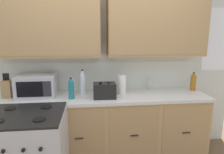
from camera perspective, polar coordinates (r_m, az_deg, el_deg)
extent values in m
cube|color=silver|center=(2.96, -2.51, 3.98)|extent=(3.88, 0.05, 2.58)
cube|color=silver|center=(2.96, -2.44, 0.35)|extent=(2.68, 0.01, 0.40)
cube|color=tan|center=(2.78, -17.36, 15.12)|extent=(1.29, 0.34, 0.95)
cube|color=#A58052|center=(2.60, -18.11, 15.30)|extent=(1.27, 0.01, 0.89)
cube|color=tan|center=(2.87, 12.18, 15.29)|extent=(1.29, 0.34, 0.95)
cube|color=#A58052|center=(2.70, 13.38, 15.43)|extent=(1.27, 0.01, 0.89)
cube|color=white|center=(3.45, 27.16, 9.11)|extent=(0.44, 0.01, 0.90)
cube|color=black|center=(3.11, -1.90, -20.08)|extent=(2.63, 0.48, 0.10)
cube|color=tan|center=(2.88, -1.92, -13.11)|extent=(2.68, 0.60, 0.77)
cube|color=#A88354|center=(2.73, -23.84, -15.76)|extent=(0.62, 0.01, 0.70)
cube|color=black|center=(2.72, -23.92, -16.02)|extent=(0.10, 0.01, 0.01)
cube|color=#A88354|center=(2.61, -9.06, -16.16)|extent=(0.62, 0.01, 0.70)
cube|color=black|center=(2.60, -9.07, -16.43)|extent=(0.10, 0.01, 0.01)
cube|color=#A88354|center=(2.65, 6.11, -15.51)|extent=(0.62, 0.01, 0.70)
cube|color=black|center=(2.65, 6.18, -15.78)|extent=(0.10, 0.01, 0.01)
cube|color=#A88354|center=(2.86, 19.76, -14.03)|extent=(0.62, 0.01, 0.70)
cube|color=black|center=(2.85, 19.88, -14.27)|extent=(0.10, 0.01, 0.01)
cube|color=silver|center=(2.73, -1.98, -5.45)|extent=(2.71, 0.63, 0.04)
cube|color=#A8AAAF|center=(2.87, 10.76, -4.67)|extent=(0.56, 0.38, 0.02)
cube|color=black|center=(2.21, -23.12, -9.59)|extent=(0.74, 0.65, 0.02)
cylinder|color=black|center=(2.02, -19.47, -11.00)|extent=(0.12, 0.12, 0.01)
cylinder|color=black|center=(2.41, -26.19, -7.77)|extent=(0.12, 0.12, 0.01)
cylinder|color=black|center=(2.31, -17.70, -7.90)|extent=(0.12, 0.12, 0.01)
cylinder|color=black|center=(2.02, -27.82, -17.70)|extent=(0.03, 0.02, 0.03)
cylinder|color=black|center=(1.97, -23.27, -18.07)|extent=(0.03, 0.02, 0.03)
cylinder|color=black|center=(1.93, -19.10, -18.31)|extent=(0.03, 0.02, 0.03)
cube|color=#B7B7BC|center=(2.83, -19.99, -2.21)|extent=(0.48, 0.36, 0.28)
cube|color=black|center=(2.67, -21.74, -3.20)|extent=(0.31, 0.01, 0.19)
cube|color=#28282D|center=(2.62, -17.45, -3.15)|extent=(0.10, 0.01, 0.19)
cube|color=black|center=(2.59, -2.07, -3.77)|extent=(0.28, 0.18, 0.19)
cube|color=black|center=(2.57, -3.20, -1.84)|extent=(0.02, 0.13, 0.01)
cube|color=black|center=(2.57, -0.98, -1.79)|extent=(0.02, 0.13, 0.01)
cube|color=#9C794E|center=(2.94, -26.84, -2.89)|extent=(0.11, 0.14, 0.22)
cylinder|color=black|center=(2.91, -27.75, 0.01)|extent=(0.02, 0.02, 0.09)
cylinder|color=black|center=(2.90, -27.39, 0.02)|extent=(0.02, 0.02, 0.09)
cylinder|color=black|center=(2.89, -27.02, 0.03)|extent=(0.02, 0.02, 0.09)
cylinder|color=black|center=(2.88, -26.65, 0.04)|extent=(0.02, 0.02, 0.09)
cylinder|color=#B2B5BA|center=(3.01, 9.86, -1.58)|extent=(0.02, 0.02, 0.20)
cylinder|color=white|center=(2.77, 2.66, -1.97)|extent=(0.12, 0.12, 0.26)
cylinder|color=#9E6619|center=(3.15, 21.46, -1.59)|extent=(0.08, 0.08, 0.21)
cone|color=#9E6619|center=(3.12, 21.65, 0.71)|extent=(0.07, 0.07, 0.05)
cylinder|color=black|center=(3.12, 21.67, 1.02)|extent=(0.03, 0.03, 0.02)
cylinder|color=#1E707A|center=(2.60, -11.15, -3.63)|extent=(0.07, 0.07, 0.22)
cone|color=#1E707A|center=(2.57, -11.28, -0.74)|extent=(0.06, 0.06, 0.05)
cylinder|color=black|center=(2.57, -11.30, -0.33)|extent=(0.03, 0.03, 0.02)
cylinder|color=silver|center=(2.74, -8.07, -2.12)|extent=(0.07, 0.07, 0.27)
cone|color=silver|center=(2.71, -8.18, 1.35)|extent=(0.07, 0.07, 0.07)
cylinder|color=black|center=(2.70, -8.20, 1.89)|extent=(0.03, 0.03, 0.02)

